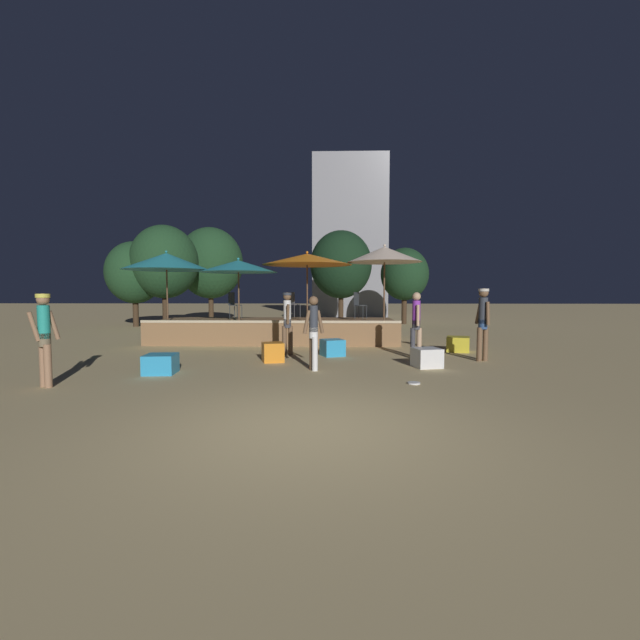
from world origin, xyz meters
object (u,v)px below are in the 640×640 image
(person_3, at_px, (416,323))
(cube_seat_3, at_px, (332,348))
(patio_umbrella_3, at_px, (307,259))
(bistro_chair_2, at_px, (293,302))
(person_1, at_px, (483,319))
(bistro_chair_1, at_px, (358,303))
(cube_seat_2, at_px, (273,352))
(bistro_chair_0, at_px, (233,302))
(patio_umbrella_1, at_px, (166,261))
(patio_umbrella_2, at_px, (385,255))
(background_tree_1, at_px, (210,263))
(background_tree_4, at_px, (341,265))
(cube_seat_1, at_px, (458,344))
(background_tree_0, at_px, (405,274))
(person_2, at_px, (44,335))
(cube_seat_4, at_px, (427,358))
(background_tree_2, at_px, (164,262))
(cube_seat_0, at_px, (161,364))
(person_4, at_px, (287,320))
(background_tree_3, at_px, (135,273))
(frisbee_disc, at_px, (414,383))
(patio_umbrella_0, at_px, (238,266))
(person_0, at_px, (314,331))

(person_3, bearing_deg, cube_seat_3, -13.22)
(patio_umbrella_3, distance_m, bistro_chair_2, 2.14)
(person_1, bearing_deg, bistro_chair_1, -71.73)
(cube_seat_2, distance_m, bistro_chair_0, 4.81)
(bistro_chair_0, bearing_deg, patio_umbrella_1, 135.46)
(patio_umbrella_2, relative_size, cube_seat_2, 5.20)
(background_tree_1, relative_size, background_tree_4, 1.08)
(cube_seat_2, bearing_deg, person_1, 2.98)
(patio_umbrella_2, height_order, cube_seat_2, patio_umbrella_2)
(cube_seat_1, relative_size, bistro_chair_1, 0.88)
(bistro_chair_2, bearing_deg, background_tree_0, -83.79)
(person_2, bearing_deg, cube_seat_3, -111.65)
(cube_seat_4, xyz_separation_m, background_tree_0, (1.75, 13.58, 2.48))
(cube_seat_4, xyz_separation_m, person_1, (1.60, 0.95, 0.83))
(person_1, bearing_deg, cube_seat_3, -30.18)
(background_tree_2, bearing_deg, patio_umbrella_1, -68.00)
(cube_seat_0, height_order, cube_seat_3, cube_seat_3)
(patio_umbrella_2, xyz_separation_m, cube_seat_2, (-3.13, -3.18, -2.68))
(patio_umbrella_1, bearing_deg, person_4, -27.32)
(cube_seat_3, height_order, background_tree_3, background_tree_3)
(person_1, height_order, frisbee_disc, person_1)
(background_tree_2, relative_size, background_tree_4, 1.01)
(person_3, height_order, frisbee_disc, person_3)
(cube_seat_0, bearing_deg, person_3, 21.23)
(patio_umbrella_0, height_order, patio_umbrella_1, patio_umbrella_1)
(person_1, bearing_deg, person_2, 1.03)
(bistro_chair_2, bearing_deg, person_4, 133.17)
(cube_seat_2, distance_m, bistro_chair_1, 4.88)
(cube_seat_4, relative_size, person_4, 0.40)
(patio_umbrella_1, height_order, background_tree_4, background_tree_4)
(patio_umbrella_0, relative_size, cube_seat_0, 4.17)
(patio_umbrella_3, xyz_separation_m, cube_seat_4, (3.00, -4.10, -2.57))
(cube_seat_0, bearing_deg, cube_seat_1, 26.13)
(cube_seat_0, distance_m, cube_seat_3, 4.52)
(bistro_chair_1, xyz_separation_m, background_tree_0, (3.04, 8.80, 1.32))
(person_3, relative_size, background_tree_0, 0.42)
(cube_seat_1, xyz_separation_m, person_1, (0.10, -1.71, 0.84))
(cube_seat_3, height_order, person_3, person_3)
(patio_umbrella_1, bearing_deg, bistro_chair_2, 22.43)
(patio_umbrella_3, distance_m, background_tree_2, 10.39)
(bistro_chair_1, distance_m, background_tree_2, 11.42)
(cube_seat_1, height_order, cube_seat_2, cube_seat_2)
(person_3, bearing_deg, patio_umbrella_0, -28.30)
(person_0, xyz_separation_m, bistro_chair_2, (-1.02, 6.05, 0.50))
(patio_umbrella_2, relative_size, background_tree_2, 0.64)
(patio_umbrella_0, relative_size, person_1, 1.54)
(patio_umbrella_0, distance_m, background_tree_1, 11.57)
(patio_umbrella_0, height_order, background_tree_0, background_tree_0)
(patio_umbrella_1, distance_m, cube_seat_3, 6.35)
(cube_seat_3, bearing_deg, background_tree_0, 71.69)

